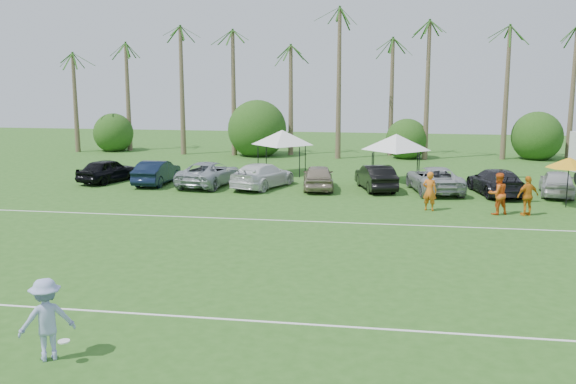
# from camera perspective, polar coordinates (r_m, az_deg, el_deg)

# --- Properties ---
(ground) EXTENTS (120.00, 120.00, 0.00)m
(ground) POSITION_cam_1_polar(r_m,az_deg,el_deg) (16.07, -9.84, -13.54)
(ground) COLOR #2B5A1B
(ground) RESTS_ON ground
(field_lines) EXTENTS (80.00, 12.10, 0.01)m
(field_lines) POSITION_cam_1_polar(r_m,az_deg,el_deg) (23.32, -3.37, -5.76)
(field_lines) COLOR white
(field_lines) RESTS_ON ground
(palm_tree_0) EXTENTS (2.40, 2.40, 8.90)m
(palm_tree_0) POSITION_cam_1_polar(r_m,az_deg,el_deg) (58.46, -18.44, 10.81)
(palm_tree_0) COLOR brown
(palm_tree_0) RESTS_ON ground
(palm_tree_1) EXTENTS (2.40, 2.40, 9.90)m
(palm_tree_1) POSITION_cam_1_polar(r_m,az_deg,el_deg) (56.35, -13.88, 11.96)
(palm_tree_1) COLOR brown
(palm_tree_1) RESTS_ON ground
(palm_tree_2) EXTENTS (2.40, 2.40, 10.90)m
(palm_tree_2) POSITION_cam_1_polar(r_m,az_deg,el_deg) (54.62, -8.97, 13.09)
(palm_tree_2) COLOR brown
(palm_tree_2) RESTS_ON ground
(palm_tree_3) EXTENTS (2.40, 2.40, 11.90)m
(palm_tree_3) POSITION_cam_1_polar(r_m,az_deg,el_deg) (53.57, -4.80, 14.15)
(palm_tree_3) COLOR brown
(palm_tree_3) RESTS_ON ground
(palm_tree_4) EXTENTS (2.40, 2.40, 8.90)m
(palm_tree_4) POSITION_cam_1_polar(r_m,az_deg,el_deg) (52.62, -0.45, 11.44)
(palm_tree_4) COLOR brown
(palm_tree_4) RESTS_ON ground
(palm_tree_5) EXTENTS (2.40, 2.40, 9.90)m
(palm_tree_5) POSITION_cam_1_polar(r_m,az_deg,el_deg) (52.11, 3.99, 12.38)
(palm_tree_5) COLOR brown
(palm_tree_5) RESTS_ON ground
(palm_tree_6) EXTENTS (2.40, 2.40, 10.90)m
(palm_tree_6) POSITION_cam_1_polar(r_m,az_deg,el_deg) (51.92, 8.52, 13.25)
(palm_tree_6) COLOR brown
(palm_tree_6) RESTS_ON ground
(palm_tree_7) EXTENTS (2.40, 2.40, 11.90)m
(palm_tree_7) POSITION_cam_1_polar(r_m,az_deg,el_deg) (52.05, 13.09, 14.03)
(palm_tree_7) COLOR brown
(palm_tree_7) RESTS_ON ground
(palm_tree_8) EXTENTS (2.40, 2.40, 8.90)m
(palm_tree_8) POSITION_cam_1_polar(r_m,az_deg,el_deg) (52.46, 18.53, 10.92)
(palm_tree_8) COLOR brown
(palm_tree_8) RESTS_ON ground
(palm_tree_9) EXTENTS (2.40, 2.40, 9.90)m
(palm_tree_9) POSITION_cam_1_polar(r_m,az_deg,el_deg) (53.48, 23.98, 11.48)
(palm_tree_9) COLOR brown
(palm_tree_9) RESTS_ON ground
(bush_tree_0) EXTENTS (4.00, 4.00, 4.00)m
(bush_tree_0) POSITION_cam_1_polar(r_m,az_deg,el_deg) (58.22, -15.04, 5.38)
(bush_tree_0) COLOR brown
(bush_tree_0) RESTS_ON ground
(bush_tree_1) EXTENTS (4.00, 4.00, 4.00)m
(bush_tree_1) POSITION_cam_1_polar(r_m,az_deg,el_deg) (54.17, -2.35, 5.38)
(bush_tree_1) COLOR brown
(bush_tree_1) RESTS_ON ground
(bush_tree_2) EXTENTS (4.00, 4.00, 4.00)m
(bush_tree_2) POSITION_cam_1_polar(r_m,az_deg,el_deg) (53.05, 10.50, 5.11)
(bush_tree_2) COLOR brown
(bush_tree_2) RESTS_ON ground
(bush_tree_3) EXTENTS (4.00, 4.00, 4.00)m
(bush_tree_3) POSITION_cam_1_polar(r_m,az_deg,el_deg) (54.17, 21.16, 4.69)
(bush_tree_3) COLOR brown
(bush_tree_3) RESTS_ON ground
(sideline_player_a) EXTENTS (0.81, 0.66, 1.91)m
(sideline_player_a) POSITION_cam_1_polar(r_m,az_deg,el_deg) (31.69, 12.48, 0.07)
(sideline_player_a) COLOR orange
(sideline_player_a) RESTS_ON ground
(sideline_player_b) EXTENTS (1.19, 1.08, 1.98)m
(sideline_player_b) POSITION_cam_1_polar(r_m,az_deg,el_deg) (31.65, 18.15, -0.14)
(sideline_player_b) COLOR #E15A19
(sideline_player_b) RESTS_ON ground
(sideline_player_c) EXTENTS (1.19, 0.87, 1.87)m
(sideline_player_c) POSITION_cam_1_polar(r_m,az_deg,el_deg) (31.86, 20.54, -0.32)
(sideline_player_c) COLOR orange
(sideline_player_c) RESTS_ON ground
(canopy_tent_left) EXTENTS (4.20, 4.20, 3.40)m
(canopy_tent_left) POSITION_cam_1_polar(r_m,az_deg,el_deg) (42.44, -0.51, 5.53)
(canopy_tent_left) COLOR black
(canopy_tent_left) RESTS_ON ground
(canopy_tent_right) EXTENTS (4.24, 4.24, 3.44)m
(canopy_tent_right) POSITION_cam_1_polar(r_m,az_deg,el_deg) (39.72, 9.60, 5.10)
(canopy_tent_right) COLOR black
(canopy_tent_right) RESTS_ON ground
(market_umbrella) EXTENTS (2.25, 2.25, 2.51)m
(market_umbrella) POSITION_cam_1_polar(r_m,az_deg,el_deg) (34.37, 23.72, 2.41)
(market_umbrella) COLOR black
(market_umbrella) RESTS_ON ground
(frisbee_player) EXTENTS (1.44, 1.31, 1.93)m
(frisbee_player) POSITION_cam_1_polar(r_m,az_deg,el_deg) (15.93, -20.67, -10.55)
(frisbee_player) COLOR #98A5D8
(frisbee_player) RESTS_ON ground
(parked_car_0) EXTENTS (2.90, 4.56, 1.44)m
(parked_car_0) POSITION_cam_1_polar(r_m,az_deg,el_deg) (40.88, -15.72, 1.87)
(parked_car_0) COLOR black
(parked_car_0) RESTS_ON ground
(parked_car_1) EXTENTS (1.59, 4.40, 1.44)m
(parked_car_1) POSITION_cam_1_polar(r_m,az_deg,el_deg) (39.34, -11.58, 1.73)
(parked_car_1) COLOR black
(parked_car_1) RESTS_ON ground
(parked_car_2) EXTENTS (3.09, 5.48, 1.44)m
(parked_car_2) POSITION_cam_1_polar(r_m,az_deg,el_deg) (38.30, -7.01, 1.63)
(parked_car_2) COLOR #939AA1
(parked_car_2) RESTS_ON ground
(parked_car_3) EXTENTS (3.56, 5.37, 1.44)m
(parked_car_3) POSITION_cam_1_polar(r_m,az_deg,el_deg) (37.38, -2.26, 1.49)
(parked_car_3) COLOR white
(parked_car_3) RESTS_ON ground
(parked_car_4) EXTENTS (2.25, 4.43, 1.44)m
(parked_car_4) POSITION_cam_1_polar(r_m,az_deg,el_deg) (36.84, 2.71, 1.35)
(parked_car_4) COLOR gray
(parked_car_4) RESTS_ON ground
(parked_car_5) EXTENTS (2.68, 4.64, 1.44)m
(parked_car_5) POSITION_cam_1_polar(r_m,az_deg,el_deg) (36.99, 7.81, 1.30)
(parked_car_5) COLOR black
(parked_car_5) RESTS_ON ground
(parked_car_6) EXTENTS (3.35, 5.56, 1.44)m
(parked_car_6) POSITION_cam_1_polar(r_m,az_deg,el_deg) (36.88, 12.87, 1.11)
(parked_car_6) COLOR #9FA2A6
(parked_car_6) RESTS_ON ground
(parked_car_7) EXTENTS (2.96, 5.28, 1.44)m
(parked_car_7) POSITION_cam_1_polar(r_m,az_deg,el_deg) (36.93, 17.96, 0.88)
(parked_car_7) COLOR black
(parked_car_7) RESTS_ON ground
(parked_car_8) EXTENTS (2.37, 4.46, 1.44)m
(parked_car_8) POSITION_cam_1_polar(r_m,az_deg,el_deg) (37.79, 22.81, 0.78)
(parked_car_8) COLOR #BBBBBB
(parked_car_8) RESTS_ON ground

